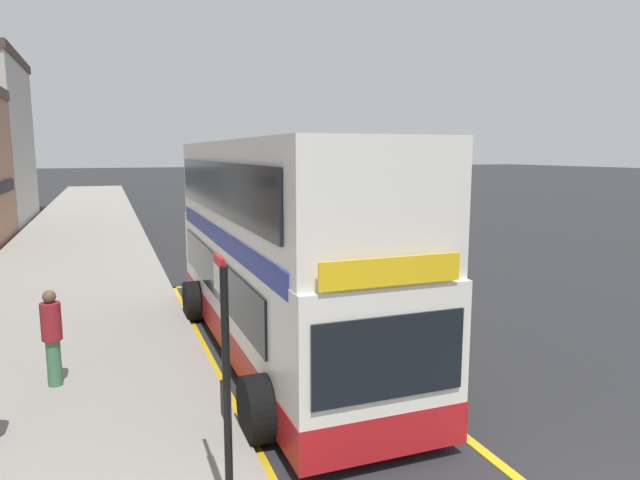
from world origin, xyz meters
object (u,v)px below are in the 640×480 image
object	(u,v)px
double_decker_bus	(277,255)
bus_stop_sign	(225,369)
parked_car_navy_distant	(220,187)
parked_car_navy_far	(258,209)
pedestrian_waiting_near_sign	(52,334)

from	to	relation	value
double_decker_bus	bus_stop_sign	world-z (taller)	double_decker_bus
double_decker_bus	parked_car_navy_distant	size ratio (longest dim) A/B	2.41
parked_car_navy_far	pedestrian_waiting_near_sign	bearing A→B (deg)	-115.64
parked_car_navy_distant	pedestrian_waiting_near_sign	world-z (taller)	pedestrian_waiting_near_sign
pedestrian_waiting_near_sign	parked_car_navy_distant	bearing A→B (deg)	75.73
bus_stop_sign	pedestrian_waiting_near_sign	xyz separation A→B (m)	(-2.13, 4.54, -0.76)
bus_stop_sign	parked_car_navy_far	xyz separation A→B (m)	(7.36, 26.93, -1.03)
parked_car_navy_distant	pedestrian_waiting_near_sign	xyz separation A→B (m)	(-11.55, -45.41, 0.27)
pedestrian_waiting_near_sign	bus_stop_sign	bearing A→B (deg)	-64.85
double_decker_bus	parked_car_navy_far	world-z (taller)	double_decker_bus
double_decker_bus	parked_car_navy_distant	xyz separation A→B (m)	(7.28, 44.70, -1.26)
bus_stop_sign	parked_car_navy_distant	distance (m)	50.84
double_decker_bus	pedestrian_waiting_near_sign	distance (m)	4.44
double_decker_bus	pedestrian_waiting_near_sign	world-z (taller)	double_decker_bus
double_decker_bus	pedestrian_waiting_near_sign	size ratio (longest dim) A/B	5.94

